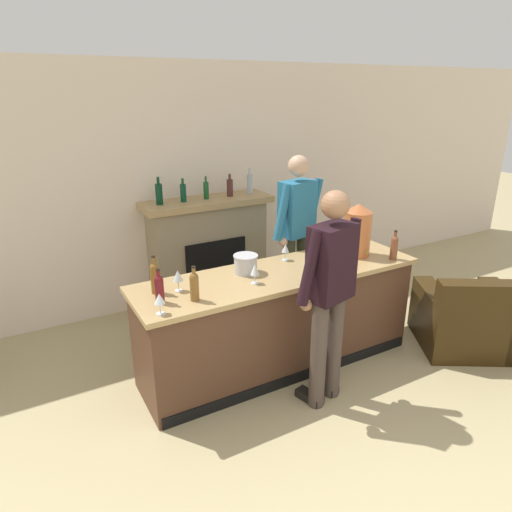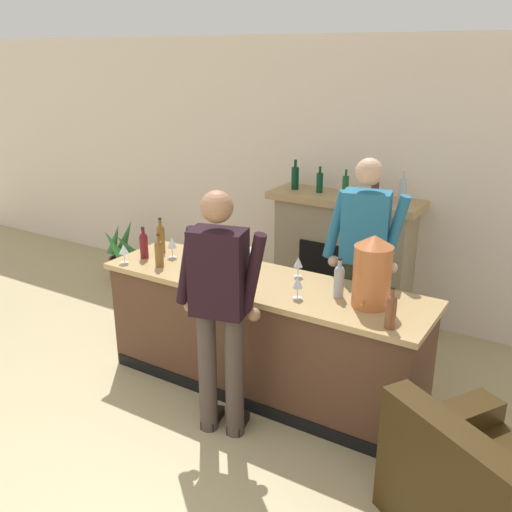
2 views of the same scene
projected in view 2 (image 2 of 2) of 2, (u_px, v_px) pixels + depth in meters
wall_back_panel at (335, 178)px, 5.80m from camera, size 12.00×0.07×2.75m
bar_counter at (262, 335)px, 4.50m from camera, size 2.62×0.73×0.94m
fireplace_stone at (343, 257)px, 5.71m from camera, size 1.50×0.52×1.57m
armchair_black at (475, 494)px, 3.15m from camera, size 1.17×1.15×0.82m
potted_plant_corner at (121, 256)px, 6.77m from camera, size 0.37×0.40×0.73m
person_customer at (220, 306)px, 3.80m from camera, size 0.64×0.37×1.77m
person_bartender at (363, 261)px, 4.51m from camera, size 0.65×0.36×1.84m
copper_dispenser at (372, 271)px, 3.84m from camera, size 0.26×0.30×0.51m
ice_bucket_steel at (241, 259)px, 4.56m from camera, size 0.21×0.21×0.16m
wine_bottle_riesling_slim at (339, 280)px, 4.02m from camera, size 0.07×0.07×0.29m
wine_bottle_port_short at (159, 252)px, 4.60m from camera, size 0.07×0.07×0.28m
wine_bottle_cabernet_heavy at (161, 237)px, 4.92m from camera, size 0.07×0.07×0.31m
wine_bottle_rose_blush at (364, 272)px, 4.16m from camera, size 0.07×0.07×0.30m
wine_bottle_merlot_tall at (391, 310)px, 3.56m from camera, size 0.07×0.07×0.28m
wine_bottle_burgundy_dark at (144, 244)px, 4.79m from camera, size 0.07×0.07×0.27m
wine_glass_near_bucket at (298, 263)px, 4.39m from camera, size 0.07×0.07×0.16m
wine_glass_front_right at (298, 283)px, 4.00m from camera, size 0.07×0.07×0.17m
wine_glass_by_dispenser at (219, 263)px, 4.37m from camera, size 0.07×0.07×0.17m
wine_glass_back_row at (172, 243)px, 4.80m from camera, size 0.08×0.08×0.18m
wine_glass_mid_counter at (124, 250)px, 4.68m from camera, size 0.08×0.08×0.16m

